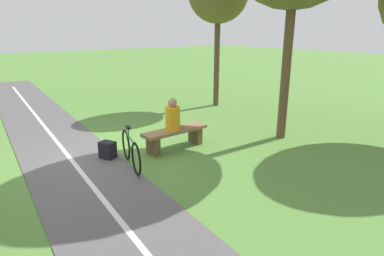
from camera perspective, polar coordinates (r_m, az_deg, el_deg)
name	(u,v)px	position (r m, az deg, el deg)	size (l,w,h in m)	color
ground_plane	(101,154)	(8.31, -15.66, -4.41)	(80.00, 80.00, 0.00)	#548438
path_centre_line	(148,256)	(4.73, -7.63, -21.28)	(0.10, 32.00, 0.00)	silver
bench	(175,135)	(8.27, -2.96, -1.25)	(1.78, 0.53, 0.52)	brown
person_seated	(173,116)	(8.08, -3.40, 2.06)	(0.38, 0.38, 0.80)	orange
bicycle	(131,150)	(7.31, -10.65, -3.86)	(0.43, 1.63, 0.89)	black
backpack	(108,150)	(7.93, -14.48, -3.78)	(0.40, 0.43, 0.41)	black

